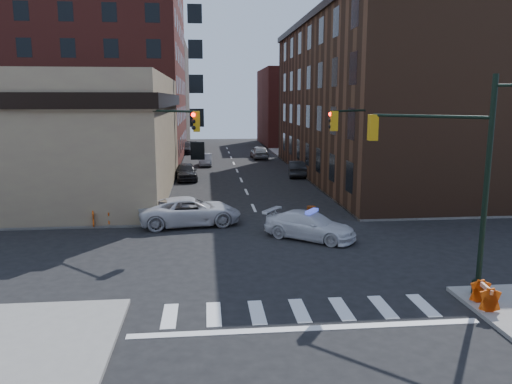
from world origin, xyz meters
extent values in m
plane|color=black|center=(0.00, 0.00, 0.00)|extent=(140.00, 140.00, 0.00)
cube|color=gray|center=(-23.00, 32.75, 0.07)|extent=(34.00, 54.50, 0.15)
cube|color=gray|center=(23.00, 32.75, 0.07)|extent=(34.00, 54.50, 0.15)
cube|color=#8E805D|center=(-17.00, 16.50, 4.50)|extent=(22.00, 22.00, 9.00)
cube|color=maroon|center=(-18.50, 40.00, 12.00)|extent=(25.00, 25.00, 24.00)
cube|color=#482C1C|center=(13.00, 22.50, 7.00)|extent=(14.00, 34.00, 14.00)
cube|color=brown|center=(-16.00, 62.00, 8.00)|extent=(20.00, 18.00, 16.00)
cube|color=maroon|center=(14.00, 58.00, 6.00)|extent=(16.00, 16.00, 12.00)
cylinder|color=black|center=(6.80, -6.30, 4.15)|extent=(0.20, 0.20, 8.00)
cylinder|color=black|center=(6.80, -6.30, 0.40)|extent=(0.44, 0.44, 0.50)
cylinder|color=black|center=(5.21, -4.71, 6.65)|extent=(3.27, 3.27, 0.12)
cube|color=#BF8C0C|center=(3.62, -3.12, 6.15)|extent=(0.35, 0.35, 1.05)
sphere|color=#FF0C05|center=(3.77, -2.96, 6.50)|extent=(0.22, 0.22, 0.22)
sphere|color=black|center=(3.77, -2.96, 6.17)|extent=(0.22, 0.22, 0.22)
sphere|color=black|center=(3.77, -2.96, 5.84)|extent=(0.22, 0.22, 0.22)
cylinder|color=black|center=(-6.80, 6.30, 4.15)|extent=(0.20, 0.20, 8.00)
cylinder|color=black|center=(-6.80, 6.30, 0.40)|extent=(0.44, 0.44, 0.50)
cylinder|color=black|center=(-5.21, 4.71, 6.65)|extent=(3.27, 3.27, 0.12)
cube|color=#BF8C0C|center=(-3.62, 3.12, 6.15)|extent=(0.35, 0.35, 1.05)
sphere|color=#FF0C05|center=(-3.77, 2.96, 6.50)|extent=(0.22, 0.22, 0.22)
sphere|color=black|center=(-3.77, 2.96, 6.17)|extent=(0.22, 0.22, 0.22)
sphere|color=black|center=(-3.77, 2.96, 5.84)|extent=(0.22, 0.22, 0.22)
cylinder|color=black|center=(6.80, 6.30, 4.15)|extent=(0.20, 0.20, 8.00)
cylinder|color=black|center=(6.80, 6.30, 0.40)|extent=(0.44, 0.44, 0.50)
cylinder|color=black|center=(5.21, 4.71, 6.65)|extent=(3.27, 3.27, 0.12)
cube|color=#BF8C0C|center=(3.62, 3.12, 6.15)|extent=(0.35, 0.35, 1.05)
sphere|color=#FF0C05|center=(3.46, 3.27, 6.50)|extent=(0.22, 0.22, 0.22)
sphere|color=black|center=(3.46, 3.27, 6.17)|extent=(0.22, 0.22, 0.22)
sphere|color=black|center=(3.46, 3.27, 5.84)|extent=(0.22, 0.22, 0.22)
cylinder|color=black|center=(7.50, 26.00, 1.45)|extent=(0.24, 0.24, 2.60)
sphere|color=#935815|center=(7.50, 26.00, 3.50)|extent=(3.00, 3.00, 3.00)
cylinder|color=black|center=(7.50, 34.00, 1.45)|extent=(0.24, 0.24, 2.60)
sphere|color=#935815|center=(7.50, 34.00, 3.50)|extent=(3.00, 3.00, 3.00)
imported|color=silver|center=(2.24, 2.17, 0.72)|extent=(5.17, 4.53, 1.43)
imported|color=silver|center=(-4.15, 5.80, 0.82)|extent=(6.28, 3.63, 1.65)
imported|color=black|center=(-4.98, 22.46, 0.77)|extent=(2.25, 4.69, 1.55)
imported|color=gray|center=(-3.20, 32.39, 0.65)|extent=(1.48, 3.99, 1.30)
imported|color=black|center=(-5.50, 45.49, 0.74)|extent=(2.50, 5.25, 1.48)
imported|color=black|center=(5.50, 23.71, 0.75)|extent=(2.17, 4.72, 1.50)
imported|color=gray|center=(3.43, 38.45, 0.81)|extent=(2.08, 4.81, 1.62)
imported|color=black|center=(-10.35, 9.06, 1.07)|extent=(0.77, 0.62, 1.84)
imported|color=black|center=(-9.82, 9.19, 1.10)|extent=(0.97, 0.78, 1.90)
imported|color=black|center=(-9.98, 9.19, 1.07)|extent=(1.07, 1.09, 1.84)
cylinder|color=#CB4809|center=(3.11, 6.00, 0.46)|extent=(0.60, 0.60, 0.92)
cylinder|color=#D9450A|center=(-3.80, 5.60, 0.52)|extent=(0.63, 0.63, 1.04)
camera|label=1|loc=(-3.17, -22.94, 7.29)|focal=35.00mm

